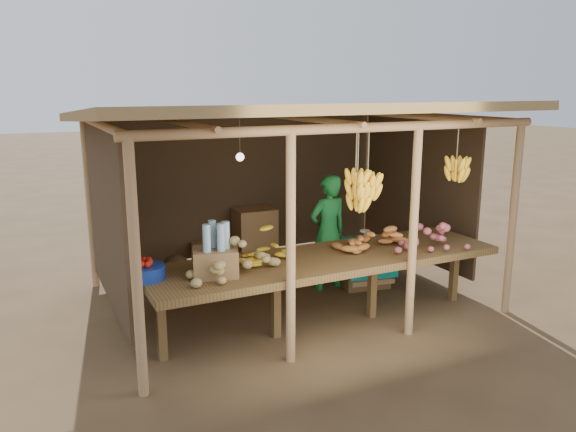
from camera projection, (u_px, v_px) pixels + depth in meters
name	position (u px, v px, depth m)	size (l,w,h in m)	color
ground	(288.00, 298.00, 7.01)	(60.00, 60.00, 0.00)	brown
stall_structure	(293.00, 144.00, 6.62)	(4.70, 3.50, 2.43)	tan
counter	(327.00, 262.00, 6.01)	(3.90, 1.05, 0.80)	brown
potato_heap	(236.00, 256.00, 5.39)	(0.94, 0.56, 0.36)	#9E8851
sweet_potato_heap	(376.00, 234.00, 6.21)	(0.85, 0.51, 0.35)	#BA6E30
onion_heap	(427.00, 234.00, 6.23)	(0.90, 0.54, 0.36)	#BE5C64
banana_pile	(270.00, 245.00, 5.80)	(0.56, 0.33, 0.35)	yellow
tomato_basin	(145.00, 271.00, 5.28)	(0.38, 0.38, 0.20)	navy
bottle_box	(215.00, 255.00, 5.35)	(0.49, 0.43, 0.53)	olive
vendor	(328.00, 232.00, 7.20)	(0.55, 0.36, 1.50)	#1B7B33
tarp_crate	(363.00, 262.00, 7.40)	(0.75, 0.67, 0.79)	brown
carton_stack	(242.00, 245.00, 7.91)	(1.19, 0.48, 0.88)	olive
burlap_sacks	(191.00, 271.00, 7.24)	(0.83, 0.43, 0.59)	#43311F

